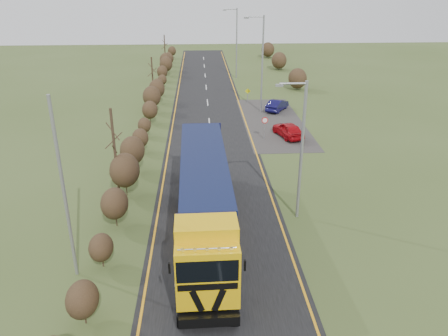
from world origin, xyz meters
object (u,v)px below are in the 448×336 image
speed_sign (265,124)px  car_red_hatchback (288,130)px  lorry (205,196)px  car_blue_sedan (277,105)px  streetlight_near (300,146)px

speed_sign → car_red_hatchback: bearing=13.2°
lorry → car_blue_sedan: bearing=70.6°
lorry → speed_sign: size_ratio=7.46×
lorry → car_blue_sedan: size_ratio=4.09×
lorry → car_red_hatchback: lorry is taller
streetlight_near → lorry: bearing=-162.4°
car_red_hatchback → speed_sign: size_ratio=1.93×
streetlight_near → car_red_hatchback: bearing=80.8°
streetlight_near → speed_sign: bearing=89.6°
car_red_hatchback → lorry: bearing=48.3°
car_blue_sedan → lorry: bearing=102.8°
streetlight_near → speed_sign: 14.53m
car_red_hatchback → speed_sign: (-2.28, -0.53, 0.75)m
car_red_hatchback → speed_sign: bearing=-2.7°
lorry → car_blue_sedan: lorry is taller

